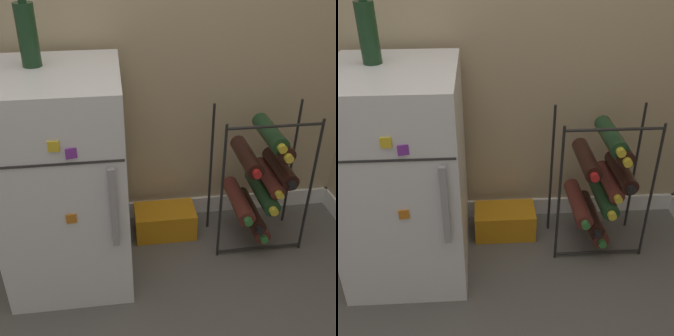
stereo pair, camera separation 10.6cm
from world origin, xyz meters
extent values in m
plane|color=#56544F|center=(0.00, 0.00, 0.00)|extent=(14.00, 14.00, 0.00)
cube|color=white|center=(0.00, 0.56, 0.04)|extent=(6.72, 0.01, 0.09)
cube|color=white|center=(-0.46, 0.25, 0.44)|extent=(0.48, 0.54, 0.88)
cube|color=#2D2D2D|center=(-0.46, -0.02, 0.66)|extent=(0.47, 0.00, 0.01)
cube|color=#9E9EA3|center=(-0.28, -0.03, 0.49)|extent=(0.02, 0.02, 0.31)
cube|color=purple|center=(-0.40, -0.02, 0.70)|extent=(0.04, 0.01, 0.04)
cube|color=orange|center=(-0.42, -0.02, 0.45)|extent=(0.04, 0.01, 0.04)
cube|color=yellow|center=(-0.45, -0.02, 0.73)|extent=(0.04, 0.01, 0.04)
cylinder|color=black|center=(0.17, 0.22, 0.33)|extent=(0.01, 0.01, 0.66)
cylinder|color=black|center=(0.57, 0.22, 0.33)|extent=(0.01, 0.01, 0.66)
cylinder|color=black|center=(0.17, 0.43, 0.33)|extent=(0.01, 0.01, 0.66)
cylinder|color=black|center=(0.57, 0.43, 0.33)|extent=(0.01, 0.01, 0.66)
cylinder|color=black|center=(0.37, 0.22, 0.02)|extent=(0.39, 0.01, 0.01)
cylinder|color=black|center=(0.37, 0.22, 0.64)|extent=(0.39, 0.01, 0.01)
cylinder|color=#56231E|center=(0.37, 0.32, 0.10)|extent=(0.07, 0.27, 0.07)
cylinder|color=#2D7033|center=(0.37, 0.18, 0.10)|extent=(0.03, 0.02, 0.03)
cylinder|color=black|center=(0.34, 0.32, 0.16)|extent=(0.07, 0.28, 0.07)
cylinder|color=black|center=(0.34, 0.17, 0.16)|extent=(0.03, 0.02, 0.03)
cylinder|color=#56231E|center=(0.28, 0.32, 0.22)|extent=(0.07, 0.30, 0.07)
cylinder|color=#2D7033|center=(0.28, 0.16, 0.22)|extent=(0.04, 0.02, 0.04)
cylinder|color=#19381E|center=(0.39, 0.32, 0.27)|extent=(0.07, 0.30, 0.07)
cylinder|color=gold|center=(0.39, 0.16, 0.27)|extent=(0.04, 0.02, 0.04)
cylinder|color=#56231E|center=(0.41, 0.32, 0.34)|extent=(0.07, 0.26, 0.07)
cylinder|color=gold|center=(0.41, 0.18, 0.34)|extent=(0.03, 0.02, 0.03)
cylinder|color=black|center=(0.46, 0.32, 0.38)|extent=(0.07, 0.27, 0.07)
cylinder|color=black|center=(0.46, 0.18, 0.38)|extent=(0.04, 0.02, 0.04)
cylinder|color=black|center=(0.30, 0.32, 0.45)|extent=(0.07, 0.27, 0.07)
cylinder|color=red|center=(0.30, 0.18, 0.45)|extent=(0.03, 0.02, 0.03)
cylinder|color=black|center=(0.42, 0.32, 0.52)|extent=(0.07, 0.29, 0.07)
cylinder|color=gold|center=(0.42, 0.17, 0.52)|extent=(0.04, 0.02, 0.04)
cylinder|color=#19381E|center=(0.39, 0.32, 0.56)|extent=(0.07, 0.27, 0.07)
cylinder|color=gold|center=(0.39, 0.18, 0.56)|extent=(0.04, 0.02, 0.04)
cube|color=orange|center=(-0.05, 0.41, 0.07)|extent=(0.29, 0.17, 0.14)
cylinder|color=#19381E|center=(-0.53, 0.32, 0.99)|extent=(0.07, 0.07, 0.22)
camera|label=1|loc=(-0.25, -1.22, 1.33)|focal=45.00mm
camera|label=2|loc=(-0.14, -1.23, 1.33)|focal=45.00mm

